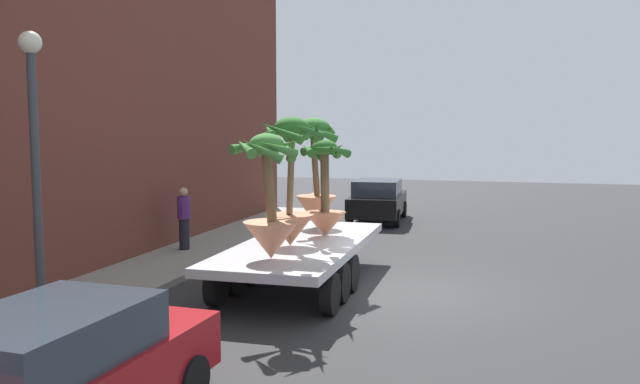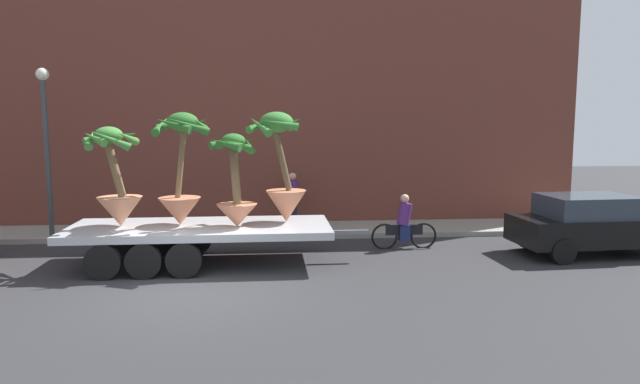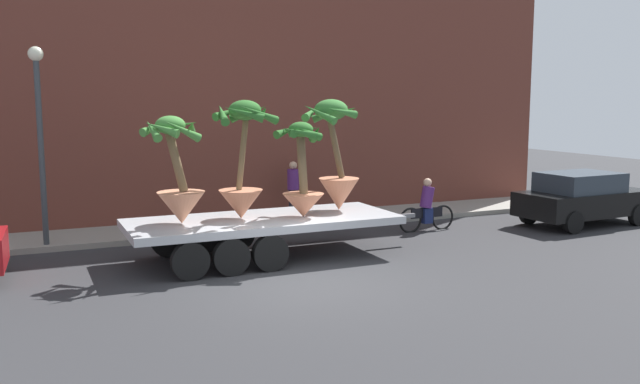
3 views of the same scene
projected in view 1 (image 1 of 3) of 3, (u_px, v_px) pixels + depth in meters
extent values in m
plane|color=#2D2D30|center=(406.00, 292.00, 13.45)|extent=(60.00, 60.00, 0.00)
cube|color=gray|center=(151.00, 271.00, 15.09)|extent=(24.00, 2.20, 0.15)
cube|color=brown|center=(83.00, 64.00, 15.07)|extent=(24.00, 1.20, 9.97)
cube|color=#B7BABF|center=(302.00, 246.00, 13.93)|extent=(6.32, 2.52, 0.18)
cylinder|color=black|center=(216.00, 286.00, 12.34)|extent=(0.80, 0.23, 0.80)
cylinder|color=black|center=(330.00, 294.00, 11.74)|extent=(0.80, 0.23, 0.80)
cylinder|color=black|center=(234.00, 276.00, 13.19)|extent=(0.80, 0.23, 0.80)
cylinder|color=black|center=(341.00, 283.00, 12.58)|extent=(0.80, 0.23, 0.80)
cylinder|color=black|center=(250.00, 267.00, 14.03)|extent=(0.80, 0.23, 0.80)
cylinder|color=black|center=(351.00, 273.00, 13.43)|extent=(0.80, 0.23, 0.80)
cube|color=slate|center=(341.00, 228.00, 17.44)|extent=(1.00, 0.11, 0.10)
cone|color=#C17251|center=(316.00, 211.00, 15.96)|extent=(1.01, 1.01, 0.80)
cylinder|color=brown|center=(315.00, 162.00, 15.73)|extent=(0.52, 0.15, 1.69)
ellipsoid|color=#387A33|center=(314.00, 128.00, 15.54)|extent=(0.82, 0.82, 0.52)
cone|color=#387A33|center=(315.00, 130.00, 15.97)|extent=(0.36, 0.90, 0.39)
cone|color=#387A33|center=(299.00, 131.00, 15.88)|extent=(0.99, 0.61, 0.54)
cone|color=#387A33|center=(296.00, 131.00, 15.29)|extent=(0.83, 0.88, 0.46)
cone|color=#387A33|center=(319.00, 132.00, 15.09)|extent=(0.66, 0.93, 0.55)
cone|color=#387A33|center=(331.00, 130.00, 15.53)|extent=(0.89, 0.40, 0.36)
cone|color=#C17251|center=(325.00, 224.00, 14.68)|extent=(0.98, 0.98, 0.55)
cylinder|color=brown|center=(325.00, 180.00, 14.55)|extent=(0.29, 0.20, 1.51)
ellipsoid|color=#2D6B28|center=(325.00, 147.00, 14.45)|extent=(0.57, 0.57, 0.36)
cone|color=#2D6B28|center=(331.00, 151.00, 14.78)|extent=(0.33, 0.76, 0.49)
cone|color=#2D6B28|center=(314.00, 149.00, 14.71)|extent=(0.73, 0.55, 0.33)
cone|color=#2D6B28|center=(307.00, 149.00, 14.35)|extent=(0.82, 0.60, 0.36)
cone|color=#2D6B28|center=(322.00, 149.00, 14.16)|extent=(0.23, 0.65, 0.29)
cone|color=#2D6B28|center=(338.00, 150.00, 14.21)|extent=(0.81, 0.50, 0.38)
cone|color=#2D6B28|center=(338.00, 150.00, 14.48)|extent=(0.69, 0.42, 0.40)
cone|color=#C17251|center=(290.00, 230.00, 13.43)|extent=(1.02, 1.02, 0.67)
cylinder|color=brown|center=(291.00, 171.00, 13.37)|extent=(0.35, 0.14, 1.83)
ellipsoid|color=#2D6B28|center=(292.00, 128.00, 13.34)|extent=(0.75, 0.75, 0.47)
cone|color=#2D6B28|center=(300.00, 130.00, 13.73)|extent=(0.33, 0.88, 0.42)
cone|color=#2D6B28|center=(277.00, 131.00, 13.66)|extent=(0.90, 0.60, 0.49)
cone|color=#2D6B28|center=(269.00, 130.00, 13.24)|extent=(0.96, 0.66, 0.41)
cone|color=#2D6B28|center=(280.00, 131.00, 12.88)|extent=(0.34, 1.06, 0.55)
cone|color=#2D6B28|center=(309.00, 131.00, 13.09)|extent=(0.93, 0.50, 0.44)
cone|color=#2D6B28|center=(316.00, 131.00, 13.38)|extent=(1.06, 0.53, 0.52)
cone|color=tan|center=(271.00, 240.00, 12.07)|extent=(1.06, 1.06, 0.71)
cylinder|color=brown|center=(269.00, 183.00, 11.87)|extent=(0.51, 0.19, 1.48)
ellipsoid|color=#428438|center=(267.00, 144.00, 11.70)|extent=(0.65, 0.65, 0.41)
cone|color=#428438|center=(279.00, 146.00, 12.12)|extent=(0.37, 0.96, 0.43)
cone|color=#428438|center=(251.00, 146.00, 12.04)|extent=(0.93, 0.64, 0.35)
cone|color=#428438|center=(245.00, 147.00, 11.54)|extent=(0.79, 0.70, 0.41)
cone|color=#428438|center=(262.00, 150.00, 11.32)|extent=(0.31, 0.82, 0.53)
cone|color=#428438|center=(278.00, 148.00, 11.39)|extent=(0.75, 0.66, 0.42)
cone|color=#428438|center=(292.00, 149.00, 11.75)|extent=(0.93, 0.50, 0.57)
torus|color=black|center=(318.00, 228.00, 20.00)|extent=(0.74, 0.08, 0.74)
torus|color=black|center=(309.00, 233.00, 18.94)|extent=(0.74, 0.08, 0.74)
cube|color=black|center=(314.00, 225.00, 19.45)|extent=(1.04, 0.09, 0.28)
cylinder|color=#51236B|center=(314.00, 210.00, 19.41)|extent=(0.45, 0.35, 0.65)
sphere|color=tan|center=(314.00, 197.00, 19.37)|extent=(0.24, 0.24, 0.24)
cube|color=navy|center=(314.00, 227.00, 19.46)|extent=(0.29, 0.25, 0.44)
cube|color=black|center=(378.00, 204.00, 23.71)|extent=(4.20, 2.02, 0.70)
cube|color=#2D3842|center=(377.00, 187.00, 23.45)|extent=(2.34, 1.74, 0.56)
cylinder|color=black|center=(361.00, 208.00, 25.22)|extent=(0.65, 0.24, 0.64)
cylinder|color=black|center=(404.00, 209.00, 24.86)|extent=(0.65, 0.24, 0.64)
cylinder|color=black|center=(350.00, 217.00, 22.63)|extent=(0.65, 0.24, 0.64)
cylinder|color=black|center=(397.00, 218.00, 22.27)|extent=(0.65, 0.24, 0.64)
cube|color=#2D3842|center=(47.00, 336.00, 6.59)|extent=(2.31, 1.63, 0.56)
cylinder|color=black|center=(84.00, 366.00, 8.39)|extent=(0.65, 0.23, 0.64)
cylinder|color=black|center=(191.00, 381.00, 7.88)|extent=(0.65, 0.23, 0.64)
cylinder|color=black|center=(184.00, 234.00, 17.37)|extent=(0.28, 0.28, 0.85)
cylinder|color=#51236B|center=(184.00, 208.00, 17.30)|extent=(0.36, 0.36, 0.62)
sphere|color=tan|center=(183.00, 192.00, 17.26)|extent=(0.24, 0.24, 0.24)
cylinder|color=#383D42|center=(37.00, 195.00, 10.13)|extent=(0.14, 0.14, 4.50)
sphere|color=#EAEACC|center=(30.00, 42.00, 9.89)|extent=(0.36, 0.36, 0.36)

